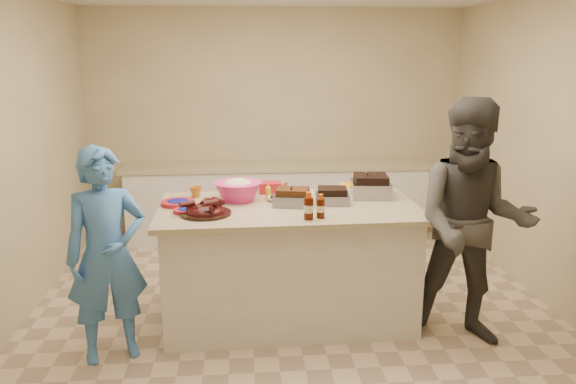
{
  "coord_description": "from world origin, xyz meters",
  "views": [
    {
      "loc": [
        -0.42,
        -4.31,
        2.17
      ],
      "look_at": [
        -0.05,
        0.07,
        1.08
      ],
      "focal_mm": 35.0,
      "sensor_mm": 36.0,
      "label": 1
    }
  ],
  "objects": [
    {
      "name": "guest_gray",
      "position": [
        1.28,
        -0.45,
        0.0
      ],
      "size": [
        1.47,
        2.06,
        0.71
      ],
      "primitive_type": "imported",
      "rotation": [
        0.0,
        0.0,
        -0.33
      ],
      "color": "#45433F",
      "rests_on": "ground"
    },
    {
      "name": "bbq_bottle_a",
      "position": [
        0.06,
        -0.38,
        0.98
      ],
      "size": [
        0.07,
        0.07,
        0.21
      ],
      "primitive_type": "cylinder",
      "rotation": [
        0.0,
        0.0,
        0.02
      ],
      "color": "#380E02",
      "rests_on": "island"
    },
    {
      "name": "mac_cheese_dish",
      "position": [
        0.58,
        0.42,
        0.98
      ],
      "size": [
        0.32,
        0.26,
        0.08
      ],
      "primitive_type": "cube",
      "rotation": [
        0.0,
        0.0,
        -0.2
      ],
      "color": "orange",
      "rests_on": "island"
    },
    {
      "name": "sauce_bowl",
      "position": [
        -0.16,
        0.17,
        0.98
      ],
      "size": [
        0.12,
        0.04,
        0.12
      ],
      "primitive_type": "imported",
      "rotation": [
        0.0,
        0.0,
        0.02
      ],
      "color": "silver",
      "rests_on": "island"
    },
    {
      "name": "rib_platter",
      "position": [
        -0.7,
        -0.18,
        0.98
      ],
      "size": [
        0.44,
        0.44,
        0.16
      ],
      "primitive_type": null,
      "rotation": [
        0.0,
        0.0,
        -0.15
      ],
      "color": "#430B0B",
      "rests_on": "island"
    },
    {
      "name": "plate_stack_small",
      "position": [
        -0.85,
        -0.11,
        0.98
      ],
      "size": [
        0.2,
        0.2,
        0.03
      ],
      "primitive_type": "cylinder",
      "rotation": [
        0.0,
        0.0,
        0.02
      ],
      "color": "maroon",
      "rests_on": "island"
    },
    {
      "name": "island",
      "position": [
        -0.05,
        0.02,
        0.0
      ],
      "size": [
        2.1,
        1.14,
        0.98
      ],
      "primitive_type": null,
      "rotation": [
        0.0,
        0.0,
        0.02
      ],
      "color": "silver",
      "rests_on": "ground"
    },
    {
      "name": "pulled_pork_tray",
      "position": [
        -0.02,
        0.03,
        0.98
      ],
      "size": [
        0.33,
        0.27,
        0.09
      ],
      "primitive_type": "cube",
      "rotation": [
        0.0,
        0.0,
        -0.19
      ],
      "color": "#47230F",
      "rests_on": "island"
    },
    {
      "name": "roasting_pan",
      "position": [
        0.67,
        0.26,
        0.98
      ],
      "size": [
        0.35,
        0.35,
        0.13
      ],
      "primitive_type": "cube",
      "rotation": [
        0.0,
        0.0,
        -0.1
      ],
      "color": "gray",
      "rests_on": "island"
    },
    {
      "name": "bbq_bottle_b",
      "position": [
        0.16,
        -0.34,
        0.98
      ],
      "size": [
        0.06,
        0.06,
        0.18
      ],
      "primitive_type": "cylinder",
      "rotation": [
        0.0,
        0.0,
        0.02
      ],
      "color": "#380E02",
      "rests_on": "island"
    },
    {
      "name": "coleslaw_bowl",
      "position": [
        -0.45,
        0.21,
        0.98
      ],
      "size": [
        0.4,
        0.4,
        0.27
      ],
      "primitive_type": null,
      "rotation": [
        0.0,
        0.0,
        0.02
      ],
      "color": "#E52D88",
      "rests_on": "island"
    },
    {
      "name": "brisket_tray",
      "position": [
        0.31,
        0.06,
        0.98
      ],
      "size": [
        0.29,
        0.25,
        0.08
      ],
      "primitive_type": "cube",
      "rotation": [
        0.0,
        0.0,
        -0.1
      ],
      "color": "black",
      "rests_on": "island"
    },
    {
      "name": "guest_blue",
      "position": [
        -1.38,
        -0.47,
        0.0
      ],
      "size": [
        1.08,
        1.67,
        0.37
      ],
      "primitive_type": "imported",
      "rotation": [
        0.0,
        0.0,
        0.36
      ],
      "color": "#3F78C1",
      "rests_on": "ground"
    },
    {
      "name": "back_counter",
      "position": [
        0.0,
        2.2,
        0.45
      ],
      "size": [
        3.6,
        0.64,
        0.9
      ],
      "primitive_type": null,
      "color": "silver",
      "rests_on": "ground"
    },
    {
      "name": "sausage_plate",
      "position": [
        0.04,
        0.38,
        0.98
      ],
      "size": [
        0.36,
        0.36,
        0.05
      ],
      "primitive_type": "cylinder",
      "rotation": [
        0.0,
        0.0,
        -0.19
      ],
      "color": "silver",
      "rests_on": "island"
    },
    {
      "name": "basket_stack",
      "position": [
        -0.18,
        0.46,
        0.98
      ],
      "size": [
        0.19,
        0.15,
        0.09
      ],
      "primitive_type": "cube",
      "rotation": [
        0.0,
        0.0,
        -0.02
      ],
      "color": "maroon",
      "rests_on": "island"
    },
    {
      "name": "plate_stack_large",
      "position": [
        -0.94,
        0.12,
        0.98
      ],
      "size": [
        0.28,
        0.28,
        0.03
      ],
      "primitive_type": "cylinder",
      "rotation": [
        0.0,
        0.0,
        0.02
      ],
      "color": "maroon",
      "rests_on": "island"
    },
    {
      "name": "mustard_bottle",
      "position": [
        -0.2,
        0.25,
        0.98
      ],
      "size": [
        0.05,
        0.05,
        0.13
      ],
      "primitive_type": "cylinder",
      "rotation": [
        0.0,
        0.0,
        0.02
      ],
      "color": "gold",
      "rests_on": "island"
    },
    {
      "name": "room",
      "position": [
        0.0,
        0.0,
        0.0
      ],
      "size": [
        4.5,
        5.0,
        2.7
      ],
      "primitive_type": null,
      "color": "#C4B388",
      "rests_on": "ground"
    },
    {
      "name": "plastic_cup",
      "position": [
        -0.81,
        0.35,
        0.98
      ],
      "size": [
        0.1,
        0.09,
        0.1
      ],
      "primitive_type": "imported",
      "rotation": [
        0.0,
        0.0,
        0.02
      ],
      "color": "#AF6217",
      "rests_on": "island"
    }
  ]
}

